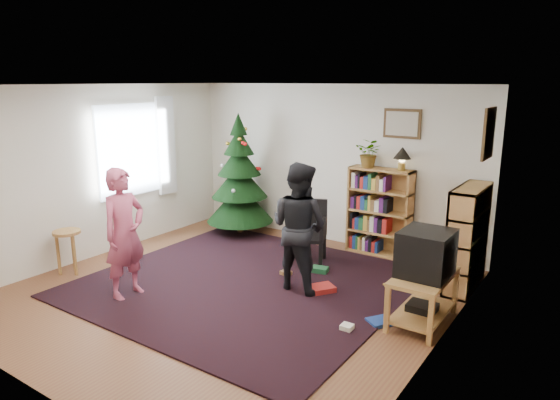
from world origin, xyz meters
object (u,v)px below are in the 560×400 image
Objects in this scene: christmas_tree at (240,184)px; stool at (67,240)px; picture_back at (402,124)px; person_standing at (124,234)px; picture_right at (489,134)px; table_lamp at (402,155)px; tv_stand at (423,294)px; crt_tv at (426,253)px; bookshelf_back at (380,211)px; bookshelf_right at (467,237)px; armchair at (311,230)px; person_by_chair at (299,227)px; potted_plant at (370,153)px.

christmas_tree is 3.40× the size of stool.
picture_back reaches higher than person_standing.
table_lamp is (-1.25, 0.59, -0.42)m from picture_right.
christmas_tree is 2.81m from person_standing.
table_lamp reaches higher than tv_stand.
tv_stand is 1.66× the size of crt_tv.
bookshelf_back reaches higher than crt_tv.
person_standing is (-3.29, -2.56, 0.12)m from bookshelf_right.
table_lamp is at bearing 42.12° from stool.
table_lamp is at bearing 7.81° from christmas_tree.
bookshelf_right is 5.20m from stool.
armchair is (-2.20, -0.30, -1.47)m from picture_right.
christmas_tree is 1.27× the size of person_by_chair.
christmas_tree is 2.40m from bookshelf_back.
armchair is at bearing -136.75° from table_lamp.
potted_plant is at bearing 161.33° from picture_right.
person_standing is at bearing -124.87° from table_lamp.
picture_right is 1.70m from crt_tv.
person_standing is at bearing -118.25° from potted_plant.
picture_right is 0.29× the size of christmas_tree.
person_by_chair is 3.79× the size of potted_plant.
christmas_tree is 3.79m from bookshelf_right.
picture_back is 0.27× the size of christmas_tree.
picture_back reaches higher than person_by_chair.
person_standing is (-3.17, -1.33, 0.46)m from tv_stand.
bookshelf_back and bookshelf_right have the same top height.
table_lamp is (-1.11, 0.57, 0.86)m from bookshelf_right.
armchair is at bearing -130.26° from picture_back.
bookshelf_right is 2.10m from person_by_chair.
crt_tv is (3.65, -1.44, -0.06)m from christmas_tree.
bookshelf_back is (-0.22, -0.14, -1.29)m from picture_back.
bookshelf_right is at bearing -3.14° from christmas_tree.
person_standing is (-2.10, -3.27, -1.16)m from picture_back.
picture_right is 0.46× the size of bookshelf_right.
tv_stand is at bearing -21.51° from christmas_tree.
table_lamp reaches higher than armchair.
picture_right is 0.46× the size of bookshelf_back.
stool is 4.74m from table_lamp.
bookshelf_right is 1.91m from potted_plant.
tv_stand is 0.58× the size of person_by_chair.
stool is (-2.48, -2.21, -0.02)m from armchair.
picture_right is at bearing 78.04° from crt_tv.
potted_plant is at bearing -89.60° from person_by_chair.
table_lamp reaches higher than bookshelf_right.
stool is at bearing -133.37° from potted_plant.
christmas_tree is 2.78m from table_lamp.
table_lamp is at bearing 0.00° from potted_plant.
picture_back is at bearing 151.31° from picture_right.
table_lamp reaches higher than stool.
picture_right is at bearing 78.16° from tv_stand.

